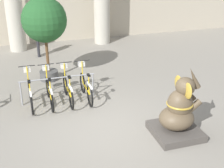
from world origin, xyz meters
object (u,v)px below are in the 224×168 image
Objects in this scene: bicycle_1 at (49,91)px; person_pedestrian at (37,35)px; potted_tree at (44,22)px; bicycle_3 at (86,86)px; elephant_statue at (178,113)px; bicycle_2 at (68,89)px; bicycle_0 at (30,93)px.

bicycle_1 is 1.05× the size of person_pedestrian.
potted_tree reaches higher than bicycle_1.
elephant_statue is at bearing -56.99° from bicycle_3.
bicycle_3 is at bearing -63.99° from potted_tree.
person_pedestrian is (-0.47, 4.56, 0.54)m from bicycle_2.
potted_tree reaches higher than elephant_statue.
bicycle_3 is 1.05× the size of person_pedestrian.
bicycle_0 is at bearing 179.15° from bicycle_3.
bicycle_1 is 1.00× the size of bicycle_3.
bicycle_3 is at bearing -0.85° from bicycle_0.
bicycle_1 is at bearing -179.68° from bicycle_2.
potted_tree is at bearing 100.82° from bicycle_2.
bicycle_1 and bicycle_2 have the same top height.
elephant_statue is (3.39, -2.68, 0.19)m from bicycle_0.
potted_tree is (-0.91, 1.87, 1.64)m from bicycle_3.
bicycle_2 is (1.11, -0.02, 0.00)m from bicycle_0.
elephant_statue is 0.62× the size of potted_tree.
elephant_statue is at bearing -49.37° from bicycle_2.
bicycle_2 and bicycle_3 have the same top height.
person_pedestrian is (-2.75, 7.22, 0.35)m from elephant_statue.
bicycle_1 is (0.55, -0.03, 0.00)m from bicycle_0.
bicycle_3 is (0.55, -0.00, 0.00)m from bicycle_2.
person_pedestrian is at bearing 110.86° from elephant_statue.
person_pedestrian is at bearing 102.67° from bicycle_3.
elephant_statue is (1.72, -2.65, 0.19)m from bicycle_3.
bicycle_0 is 4.61m from person_pedestrian.
person_pedestrian is at bearing 92.44° from potted_tree.
bicycle_2 is 4.62m from person_pedestrian.
bicycle_2 is 1.00× the size of bicycle_3.
bicycle_1 is at bearing -2.66° from bicycle_0.
potted_tree is (0.20, 1.87, 1.64)m from bicycle_1.
bicycle_1 is 0.55m from bicycle_2.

